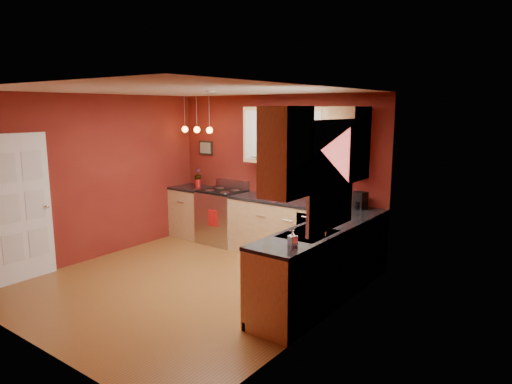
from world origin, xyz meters
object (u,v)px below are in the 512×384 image
Objects in this scene: coffee_maker at (360,201)px; soap_pump at (293,238)px; sink at (308,235)px; gas_range at (223,216)px; red_canister at (274,191)px.

coffee_maker is 1.39× the size of soap_pump.
soap_pump is (0.13, -0.55, 0.11)m from sink.
red_canister is at bearing 6.56° from gas_range.
sink reaches higher than soap_pump.
sink is 1.60m from coffee_maker.
gas_range is 4.45× the size of coffee_maker.
red_canister reaches higher than soap_pump.
coffee_maker is (-0.07, 1.60, 0.14)m from sink.
soap_pump is at bearing -36.72° from gas_range.
coffee_maker reaches higher than gas_range.
red_canister is (1.03, 0.12, 0.56)m from gas_range.
sink is 3.56× the size of red_canister.
gas_range is at bearing 150.22° from sink.
coffee_maker is at bearing 92.49° from sink.
sink is at bearing -70.55° from coffee_maker.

